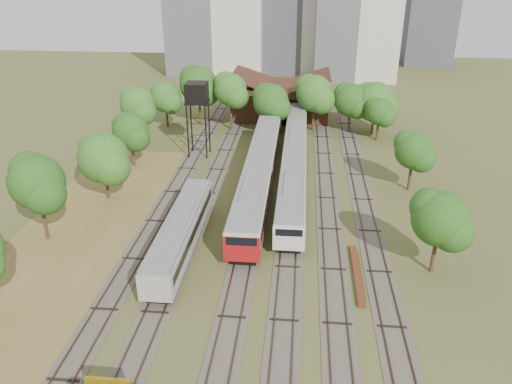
# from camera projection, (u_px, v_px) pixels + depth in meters

# --- Properties ---
(ground) EXTENTS (240.00, 240.00, 0.00)m
(ground) POSITION_uv_depth(u_px,v_px,m) (254.00, 349.00, 34.96)
(ground) COLOR #475123
(ground) RESTS_ON ground
(dry_grass_patch) EXTENTS (14.00, 60.00, 0.04)m
(dry_grass_patch) POSITION_uv_depth(u_px,v_px,m) (59.00, 271.00, 43.70)
(dry_grass_patch) COLOR brown
(dry_grass_patch) RESTS_ON ground
(tracks) EXTENTS (24.60, 80.00, 0.19)m
(tracks) POSITION_uv_depth(u_px,v_px,m) (269.00, 196.00, 57.56)
(tracks) COLOR #4C473D
(tracks) RESTS_ON ground
(railcar_red_set) EXTENTS (3.23, 34.58, 4.00)m
(railcar_red_set) POSITION_uv_depth(u_px,v_px,m) (259.00, 173.00, 58.44)
(railcar_red_set) COLOR black
(railcar_red_set) RESTS_ON ground
(railcar_green_set) EXTENTS (2.95, 52.08, 3.65)m
(railcar_green_set) POSITION_uv_depth(u_px,v_px,m) (295.00, 144.00, 68.21)
(railcar_green_set) COLOR black
(railcar_green_set) RESTS_ON ground
(railcar_rear) EXTENTS (3.30, 16.08, 4.09)m
(railcar_rear) POSITION_uv_depth(u_px,v_px,m) (274.00, 107.00, 84.28)
(railcar_rear) COLOR black
(railcar_rear) RESTS_ON ground
(old_grey_coach) EXTENTS (2.74, 18.00, 3.38)m
(old_grey_coach) POSITION_uv_depth(u_px,v_px,m) (181.00, 232.00, 46.17)
(old_grey_coach) COLOR black
(old_grey_coach) RESTS_ON ground
(water_tower) EXTENTS (2.92, 2.92, 10.11)m
(water_tower) POSITION_uv_depth(u_px,v_px,m) (197.00, 95.00, 66.16)
(water_tower) COLOR black
(water_tower) RESTS_ON ground
(rail_pile_near) EXTENTS (0.60, 9.03, 0.30)m
(rail_pile_near) POSITION_uv_depth(u_px,v_px,m) (357.00, 274.00, 43.02)
(rail_pile_near) COLOR brown
(rail_pile_near) RESTS_ON ground
(rail_pile_far) EXTENTS (0.43, 6.95, 0.23)m
(rail_pile_far) POSITION_uv_depth(u_px,v_px,m) (359.00, 274.00, 43.07)
(rail_pile_far) COLOR brown
(rail_pile_far) RESTS_ON ground
(maintenance_shed) EXTENTS (16.45, 11.55, 7.58)m
(maintenance_shed) POSITION_uv_depth(u_px,v_px,m) (281.00, 99.00, 86.13)
(maintenance_shed) COLOR #3A1D15
(maintenance_shed) RESTS_ON ground
(tree_band_left) EXTENTS (8.04, 53.26, 8.65)m
(tree_band_left) POSITION_uv_depth(u_px,v_px,m) (80.00, 166.00, 51.34)
(tree_band_left) COLOR #382616
(tree_band_left) RESTS_ON ground
(tree_band_far) EXTENTS (38.35, 10.43, 9.55)m
(tree_band_far) POSITION_uv_depth(u_px,v_px,m) (277.00, 95.00, 77.54)
(tree_band_far) COLOR #382616
(tree_band_far) RESTS_ON ground
(tree_band_right) EXTENTS (5.70, 39.60, 7.58)m
(tree_band_right) POSITION_uv_depth(u_px,v_px,m) (410.00, 159.00, 54.85)
(tree_band_right) COLOR #382616
(tree_band_right) RESTS_ON ground
(tower_far_right) EXTENTS (12.00, 12.00, 28.00)m
(tower_far_right) POSITION_uv_depth(u_px,v_px,m) (431.00, 7.00, 125.41)
(tower_far_right) COLOR #47494F
(tower_far_right) RESTS_ON ground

